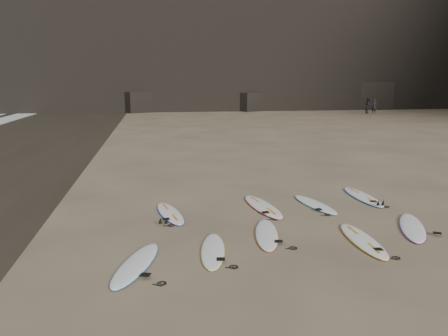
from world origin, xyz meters
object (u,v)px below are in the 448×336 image
object	(u,v)px
surfboard_0	(136,264)
surfboard_5	(170,213)
surfboard_1	(213,250)
person_b	(368,106)
surfboard_3	(363,240)
surfboard_6	(263,206)
surfboard_7	(315,204)
surfboard_8	(363,196)
surfboard_4	(412,227)
surfboard_2	(267,234)
person_a	(374,106)

from	to	relation	value
surfboard_0	surfboard_5	distance (m)	3.73
surfboard_1	person_b	size ratio (longest dim) A/B	1.24
surfboard_1	surfboard_3	xyz separation A→B (m)	(3.84, 0.04, 0.00)
surfboard_3	surfboard_0	bearing A→B (deg)	-171.41
surfboard_1	surfboard_3	distance (m)	3.84
surfboard_6	surfboard_7	distance (m)	1.74
surfboard_1	surfboard_7	xyz separation A→B (m)	(3.80, 3.32, 0.00)
surfboard_1	surfboard_8	size ratio (longest dim) A/B	0.86
surfboard_3	surfboard_6	world-z (taller)	surfboard_6
surfboard_5	person_b	size ratio (longest dim) A/B	1.30
surfboard_7	surfboard_8	distance (m)	2.07
surfboard_8	surfboard_4	bearing A→B (deg)	-92.43
surfboard_3	person_b	world-z (taller)	person_b
surfboard_0	surfboard_2	bearing A→B (deg)	41.24
surfboard_3	surfboard_8	xyz separation A→B (m)	(1.94, 3.89, 0.00)
person_b	surfboard_4	bearing A→B (deg)	-166.35
person_a	surfboard_3	bearing A→B (deg)	-72.86
surfboard_2	surfboard_3	world-z (taller)	surfboard_3
surfboard_0	surfboard_1	size ratio (longest dim) A/B	1.08
surfboard_4	surfboard_8	size ratio (longest dim) A/B	0.96
surfboard_3	person_b	xyz separation A→B (m)	(19.98, 38.85, 0.87)
surfboard_7	surfboard_3	bearing A→B (deg)	-100.50
surfboard_3	surfboard_6	distance (m)	3.74
surfboard_4	surfboard_5	xyz separation A→B (m)	(-6.54, 2.34, -0.00)
surfboard_1	surfboard_3	world-z (taller)	surfboard_3
surfboard_8	person_b	size ratio (longest dim) A/B	1.44
surfboard_0	surfboard_6	size ratio (longest dim) A/B	0.90
surfboard_0	surfboard_7	size ratio (longest dim) A/B	1.03
surfboard_1	surfboard_4	xyz separation A→B (m)	(5.64, 0.75, 0.00)
person_b	surfboard_2	bearing A→B (deg)	-171.23
surfboard_0	surfboard_7	distance (m)	6.78
surfboard_1	surfboard_5	xyz separation A→B (m)	(-0.89, 3.10, 0.00)
surfboard_3	surfboard_2	bearing A→B (deg)	162.95
surfboard_6	person_a	xyz separation A→B (m)	(22.34, 35.28, 0.80)
surfboard_8	person_a	xyz separation A→B (m)	(18.63, 34.68, 0.80)
surfboard_2	surfboard_6	world-z (taller)	surfboard_6
surfboard_4	person_b	bearing A→B (deg)	90.19
surfboard_4	surfboard_7	bearing A→B (deg)	151.41
surfboard_8	surfboard_2	bearing A→B (deg)	-144.13
surfboard_3	person_a	xyz separation A→B (m)	(20.56, 38.57, 0.81)
surfboard_1	person_b	xyz separation A→B (m)	(23.81, 38.89, 0.88)
surfboard_1	surfboard_4	distance (m)	5.69
surfboard_5	surfboard_8	distance (m)	6.72
surfboard_0	surfboard_2	distance (m)	3.61
surfboard_3	person_a	distance (m)	43.72
person_a	surfboard_8	bearing A→B (deg)	-73.04
surfboard_2	surfboard_8	distance (m)	5.22
surfboard_2	surfboard_8	xyz separation A→B (m)	(4.23, 3.07, 0.00)
surfboard_1	surfboard_2	xyz separation A→B (m)	(1.55, 0.87, 0.00)
surfboard_5	surfboard_8	world-z (taller)	surfboard_8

